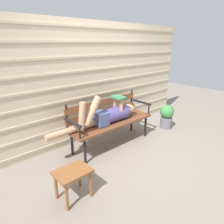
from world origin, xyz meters
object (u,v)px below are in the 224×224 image
object	(u,v)px
park_bench	(109,118)
reclining_person	(108,115)
potted_plant	(167,116)
footstool	(73,176)

from	to	relation	value
park_bench	reclining_person	distance (m)	0.16
park_bench	reclining_person	world-z (taller)	reclining_person
potted_plant	footstool	bearing A→B (deg)	-170.09
footstool	reclining_person	bearing A→B (deg)	30.88
park_bench	reclining_person	xyz separation A→B (m)	(-0.09, -0.07, 0.11)
park_bench	footstool	world-z (taller)	park_bench
park_bench	potted_plant	size ratio (longest dim) A/B	3.16
reclining_person	park_bench	bearing A→B (deg)	37.33
park_bench	reclining_person	size ratio (longest dim) A/B	0.94
park_bench	reclining_person	bearing A→B (deg)	-142.67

